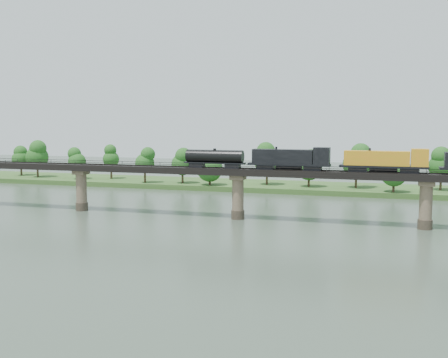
# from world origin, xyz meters

# --- Properties ---
(ground) EXTENTS (400.00, 400.00, 0.00)m
(ground) POSITION_xyz_m (0.00, 0.00, 0.00)
(ground) COLOR #344235
(ground) RESTS_ON ground
(far_bank) EXTENTS (300.00, 24.00, 1.60)m
(far_bank) POSITION_xyz_m (0.00, 85.00, 0.80)
(far_bank) COLOR #2F5220
(far_bank) RESTS_ON ground
(bridge) EXTENTS (236.00, 30.00, 11.50)m
(bridge) POSITION_xyz_m (0.00, 30.00, 5.46)
(bridge) COLOR #473A2D
(bridge) RESTS_ON ground
(bridge_superstructure) EXTENTS (220.00, 4.90, 0.75)m
(bridge_superstructure) POSITION_xyz_m (0.00, 30.00, 11.79)
(bridge_superstructure) COLOR black
(bridge_superstructure) RESTS_ON bridge
(far_treeline) EXTENTS (289.06, 17.54, 13.60)m
(far_treeline) POSITION_xyz_m (-8.21, 80.52, 8.83)
(far_treeline) COLOR #382619
(far_treeline) RESTS_ON far_bank
(freight_train) EXTENTS (72.82, 2.84, 5.01)m
(freight_train) POSITION_xyz_m (24.95, 30.00, 13.89)
(freight_train) COLOR black
(freight_train) RESTS_ON bridge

